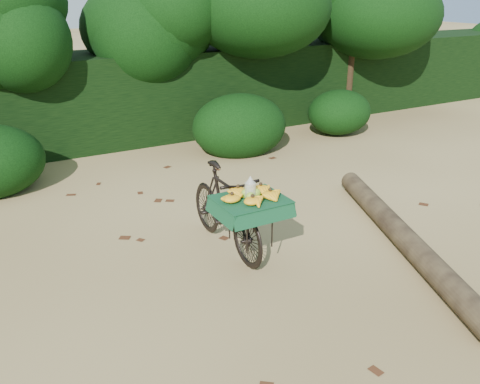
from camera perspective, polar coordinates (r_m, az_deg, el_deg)
ground at (r=6.06m, az=7.55°, el=-8.05°), size 80.00×80.00×0.00m
vendor_bicycle at (r=6.12m, az=-1.53°, el=-1.88°), size 0.76×1.79×1.06m
fallen_log at (r=6.67m, az=17.73°, el=-4.66°), size 1.72×3.75×0.28m
hedge_backdrop at (r=11.14m, az=-12.12°, el=10.50°), size 26.00×1.80×1.80m
tree_row at (r=10.04m, az=-14.81°, el=15.44°), size 14.50×2.00×4.00m
bush_clumps at (r=9.59m, az=-5.32°, el=6.32°), size 8.80×1.70×0.90m
leaf_litter at (r=6.52m, az=4.15°, el=-5.57°), size 7.00×7.30×0.01m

